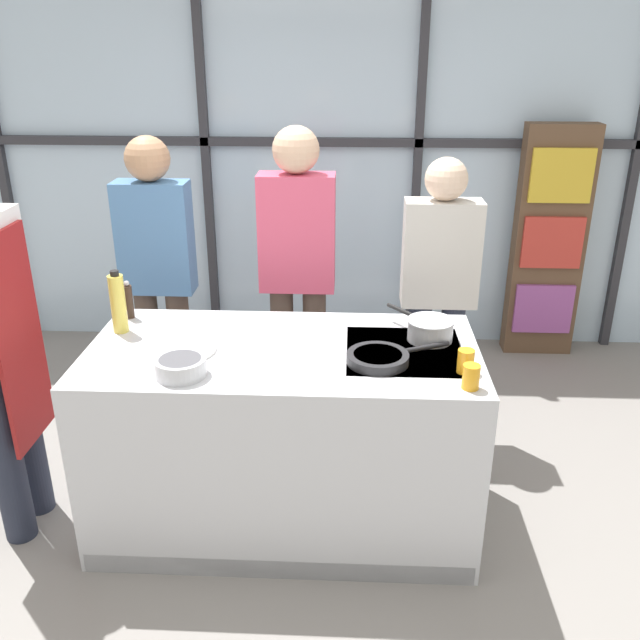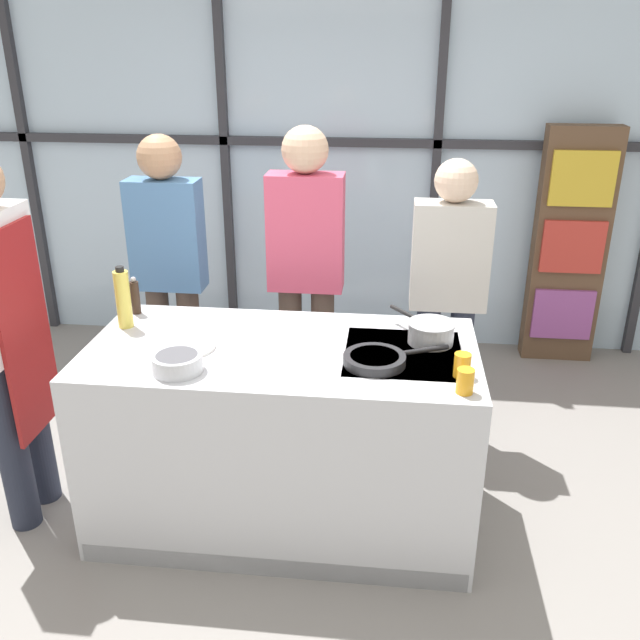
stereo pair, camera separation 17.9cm
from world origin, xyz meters
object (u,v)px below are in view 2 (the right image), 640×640
Objects in this scene: pepper_grinder at (135,297)px; chef at (2,324)px; spectator_center_right at (448,287)px; spectator_center_left at (306,264)px; juice_glass_near at (465,381)px; oil_bottle at (123,299)px; spectator_far_left at (169,264)px; saucepan at (431,332)px; mixing_bowl at (177,362)px; white_plate at (186,347)px; frying_pan at (376,359)px; juice_glass_far at (462,365)px.

chef is at bearing -137.32° from pepper_grinder.
spectator_center_right is 8.42× the size of pepper_grinder.
juice_glass_near is (0.79, -1.21, -0.07)m from spectator_center_left.
spectator_center_left reaches higher than oil_bottle.
spectator_far_left is 5.12× the size of saucepan.
chef is 1.10× the size of spectator_center_right.
spectator_center_right is 7.68× the size of mixing_bowl.
saucepan is 1.59× the size of mixing_bowl.
mixing_bowl is at bearing -81.35° from white_plate.
frying_pan is 1.50× the size of oil_bottle.
mixing_bowl is at bearing 177.37° from juice_glass_near.
juice_glass_far is at bearing -6.62° from white_plate.
saucepan is (1.94, 0.23, -0.05)m from chef.
chef is 2.29m from spectator_center_right.
spectator_far_left is 17.11× the size of juice_glass_near.
pepper_grinder reaches higher than mixing_bowl.
pepper_grinder is (-0.40, 0.61, 0.05)m from mixing_bowl.
spectator_center_left is at bearing 34.27° from pepper_grinder.
oil_bottle is (-0.79, -0.72, 0.03)m from spectator_center_left.
oil_bottle is at bearing 149.95° from white_plate.
spectator_far_left is 0.72m from oil_bottle.
oil_bottle reaches higher than juice_glass_far.
juice_glass_far is (1.59, -1.07, -0.03)m from spectator_far_left.
juice_glass_near reaches higher than mixing_bowl.
white_plate is 1.38× the size of pepper_grinder.
mixing_bowl reaches higher than frying_pan.
juice_glass_far reaches higher than white_plate.
spectator_far_left is 1.92m from juice_glass_far.
spectator_far_left is 1.58m from frying_pan.
spectator_center_right is at bearing 18.81° from pepper_grinder.
white_plate is at bearing 111.85° from spectator_far_left.
chef is at bearing 64.55° from spectator_far_left.
juice_glass_far reaches higher than mixing_bowl.
spectator_far_left is 1.22m from mixing_bowl.
white_plate is (-1.23, -0.92, -0.00)m from spectator_center_right.
spectator_center_left reaches higher than juice_glass_near.
chef is at bearing 168.46° from mixing_bowl.
mixing_bowl is (-1.20, -1.15, 0.03)m from spectator_center_right.
frying_pan is (1.24, -0.99, -0.06)m from spectator_far_left.
oil_bottle is 0.18m from pepper_grinder.
juice_glass_near is at bearing -75.88° from saucepan.
spectator_far_left reaches higher than juice_glass_near.
spectator_center_left is 17.66× the size of juice_glass_near.
spectator_center_left is 1.22m from mixing_bowl.
spectator_center_right is at bearing 80.19° from saucepan.
saucepan is 1.15m from mixing_bowl.
spectator_center_left is 1.44m from juice_glass_near.
oil_bottle is 1.56× the size of pepper_grinder.
chef reaches higher than saucepan.
saucepan is 1.12m from white_plate.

